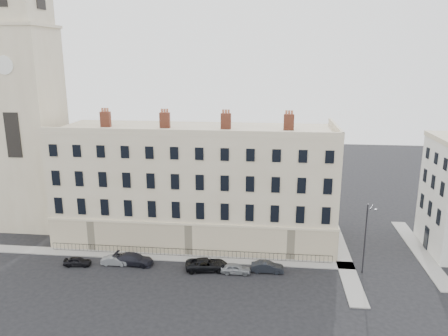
{
  "coord_description": "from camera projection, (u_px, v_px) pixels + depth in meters",
  "views": [
    {
      "loc": [
        3.79,
        -43.34,
        24.18
      ],
      "look_at": [
        -2.03,
        10.0,
        10.31
      ],
      "focal_mm": 35.0,
      "sensor_mm": 36.0,
      "label": 1
    }
  ],
  "objects": [
    {
      "name": "ground",
      "position": [
        232.0,
        281.0,
        48.17
      ],
      "size": [
        160.0,
        160.0,
        0.0
      ],
      "primitive_type": "plane",
      "color": "black",
      "rests_on": "ground"
    },
    {
      "name": "terrace",
      "position": [
        196.0,
        184.0,
        58.43
      ],
      "size": [
        36.22,
        12.22,
        17.0
      ],
      "color": "#C6B693",
      "rests_on": "ground"
    },
    {
      "name": "church_tower",
      "position": [
        26.0,
        97.0,
        60.11
      ],
      "size": [
        8.0,
        8.13,
        44.0
      ],
      "color": "#C6B693",
      "rests_on": "ground"
    },
    {
      "name": "pavement_terrace",
      "position": [
        156.0,
        256.0,
        54.01
      ],
      "size": [
        48.0,
        2.0,
        0.12
      ],
      "primitive_type": "cube",
      "color": "gray",
      "rests_on": "ground"
    },
    {
      "name": "pavement_east_return",
      "position": [
        342.0,
        255.0,
        54.49
      ],
      "size": [
        2.0,
        24.0,
        0.12
      ],
      "primitive_type": "cube",
      "color": "gray",
      "rests_on": "ground"
    },
    {
      "name": "pavement_adjacent",
      "position": [
        420.0,
        251.0,
        55.36
      ],
      "size": [
        2.0,
        20.0,
        0.12
      ],
      "primitive_type": "cube",
      "color": "gray",
      "rests_on": "ground"
    },
    {
      "name": "railings",
      "position": [
        188.0,
        253.0,
        53.86
      ],
      "size": [
        35.0,
        0.04,
        0.96
      ],
      "color": "black",
      "rests_on": "ground"
    },
    {
      "name": "car_a",
      "position": [
        77.0,
        261.0,
        51.64
      ],
      "size": [
        3.3,
        1.56,
        1.09
      ],
      "primitive_type": "imported",
      "rotation": [
        0.0,
        0.0,
        1.66
      ],
      "color": "black",
      "rests_on": "ground"
    },
    {
      "name": "car_b",
      "position": [
        115.0,
        261.0,
        51.83
      ],
      "size": [
        3.29,
        1.26,
        1.07
      ],
      "primitive_type": "imported",
      "rotation": [
        0.0,
        0.0,
        1.61
      ],
      "color": "slate",
      "rests_on": "ground"
    },
    {
      "name": "car_c",
      "position": [
        134.0,
        259.0,
        51.88
      ],
      "size": [
        4.82,
        2.24,
        1.36
      ],
      "primitive_type": "imported",
      "rotation": [
        0.0,
        0.0,
        1.5
      ],
      "color": "black",
      "rests_on": "ground"
    },
    {
      "name": "car_d",
      "position": [
        207.0,
        264.0,
        50.56
      ],
      "size": [
        5.22,
        3.02,
        1.37
      ],
      "primitive_type": "imported",
      "rotation": [
        0.0,
        0.0,
        1.73
      ],
      "color": "black",
      "rests_on": "ground"
    },
    {
      "name": "car_e",
      "position": [
        236.0,
        269.0,
        49.79
      ],
      "size": [
        3.45,
        1.43,
        1.17
      ],
      "primitive_type": "imported",
      "rotation": [
        0.0,
        0.0,
        1.56
      ],
      "color": "gray",
      "rests_on": "ground"
    },
    {
      "name": "car_f",
      "position": [
        267.0,
        267.0,
        50.1
      ],
      "size": [
        3.75,
        1.32,
        1.23
      ],
      "primitive_type": "imported",
      "rotation": [
        0.0,
        0.0,
        1.57
      ],
      "color": "black",
      "rests_on": "ground"
    },
    {
      "name": "streetlamp",
      "position": [
        366.0,
        236.0,
        48.83
      ],
      "size": [
        0.8,
        1.71,
        8.32
      ],
      "rotation": [
        0.0,
        0.0,
        -0.38
      ],
      "color": "#29282C",
      "rests_on": "ground"
    }
  ]
}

